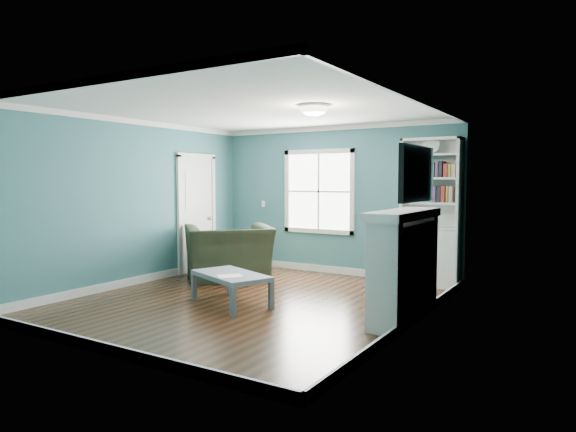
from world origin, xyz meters
The scene contains 13 objects.
floor centered at (0.00, 0.00, 0.00)m, with size 5.00×5.00×0.00m, color black.
room_walls centered at (0.00, 0.00, 1.58)m, with size 5.00×5.00×5.00m.
trim centered at (0.00, 0.00, 1.24)m, with size 4.50×5.00×2.60m.
window centered at (-0.30, 2.49, 1.45)m, with size 1.40×0.06×1.50m.
bookshelf centered at (1.77, 2.30, 0.92)m, with size 0.90×0.35×2.31m.
fireplace centered at (2.08, 0.20, 0.64)m, with size 0.44×1.58×1.30m.
tv centered at (2.20, 0.20, 1.72)m, with size 0.06×1.10×0.65m, color black.
door centered at (-2.22, 1.40, 1.07)m, with size 0.12×0.98×2.17m.
ceiling_fixture centered at (0.90, 0.10, 2.55)m, with size 0.38×0.38×0.15m.
light_switch centered at (-1.50, 2.48, 1.20)m, with size 0.08×0.01×0.12m, color white.
recliner centered at (-1.27, 1.11, 0.60)m, with size 1.37×0.89×1.20m, color black.
coffee_table centered at (-0.14, -0.28, 0.36)m, with size 1.29×1.01×0.42m.
paper_sheet centered at (-0.03, -0.44, 0.42)m, with size 0.24×0.31×0.00m, color white.
Camera 1 is at (4.03, -5.63, 1.65)m, focal length 32.00 mm.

